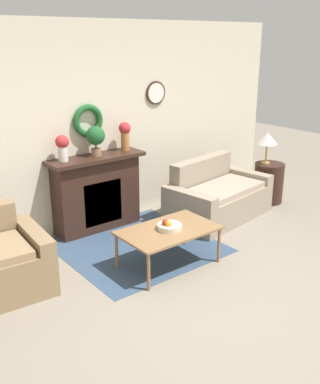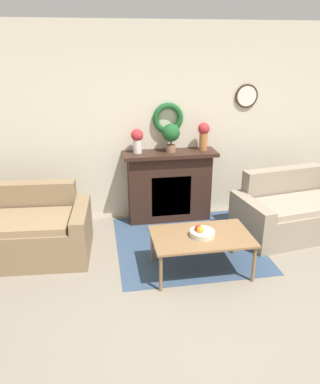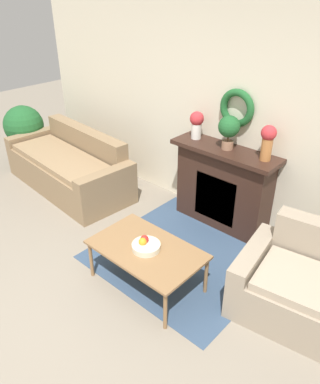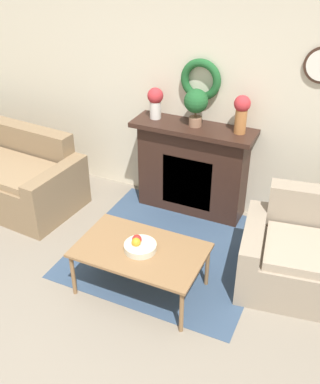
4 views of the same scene
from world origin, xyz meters
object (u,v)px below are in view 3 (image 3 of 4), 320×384
Objects in this scene: couch_left at (70,167)px; vase_on_mantel_right at (268,140)px; potted_plant_on_mantel at (229,128)px; fireplace at (223,187)px; fruit_bowl at (146,245)px; coffee_table at (147,251)px; potted_plant_floor_by_couch at (24,127)px; vase_on_mantel_left at (197,123)px.

vase_on_mantel_right reaches higher than couch_left.
couch_left is 5.53× the size of potted_plant_on_mantel.
fireplace is 1.43m from fruit_bowl.
potted_plant_floor_by_couch is at bearing 167.47° from coffee_table.
potted_plant_on_mantel is (0.46, -0.02, 0.05)m from vase_on_mantel_left.
vase_on_mantel_right is (0.92, 0.00, 0.03)m from vase_on_mantel_left.
potted_plant_on_mantel is at bearing -2.49° from vase_on_mantel_left.
potted_plant_on_mantel is (-0.46, -0.02, 0.02)m from vase_on_mantel_right.
fireplace is 0.87m from vase_on_mantel_right.
fireplace is 0.75m from potted_plant_on_mantel.
fireplace is 0.61× the size of couch_left.
potted_plant_on_mantel reaches higher than fireplace.
fruit_bowl is at bearing -100.30° from coffee_table.
potted_plant_on_mantel is (-0.07, 1.40, 0.85)m from coffee_table.
vase_on_mantel_left is (-0.45, 0.01, 0.69)m from fireplace.
potted_plant_floor_by_couch is at bearing -170.77° from vase_on_mantel_right.
coffee_table is at bearing -86.63° from fireplace.
vase_on_mantel_right is 0.41× the size of potted_plant_floor_by_couch.
potted_plant_on_mantel reaches higher than coffee_table.
couch_left is at bearing -162.91° from potted_plant_on_mantel.
potted_plant_floor_by_couch is at bearing -168.00° from vase_on_mantel_left.
fireplace reaches higher than fruit_bowl.
potted_plant_floor_by_couch is (-3.53, 0.78, 0.19)m from coffee_table.
vase_on_mantel_right is at bearing 74.46° from coffee_table.
potted_plant_on_mantel is at bearing -45.61° from fireplace.
coffee_table is 1.69m from vase_on_mantel_right.
vase_on_mantel_right is at bearing 18.89° from couch_left.
vase_on_mantel_right reaches higher than coffee_table.
potted_plant_on_mantel is at bearing 21.34° from couch_left.
vase_on_mantel_left is at bearing 177.51° from potted_plant_on_mantel.
fruit_bowl is 0.71× the size of vase_on_mantel_right.
fruit_bowl is (2.26, -0.74, 0.18)m from couch_left.
coffee_table is 1.15× the size of potted_plant_floor_by_couch.
potted_plant_on_mantel is at bearing 10.12° from potted_plant_floor_by_couch.
vase_on_mantel_right is 4.03m from potted_plant_floor_by_couch.
couch_left is (-2.18, -0.69, -0.21)m from fireplace.
fireplace is 1.37× the size of potted_plant_floor_by_couch.
fruit_bowl is at bearing -13.78° from couch_left.
potted_plant_on_mantel is 3.58m from potted_plant_floor_by_couch.
couch_left is 5.57× the size of vase_on_mantel_right.
couch_left is at bearing -158.18° from vase_on_mantel_left.
fireplace is at bearing -179.33° from vase_on_mantel_right.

